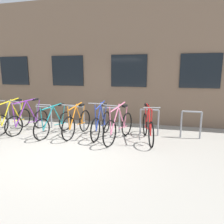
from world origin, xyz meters
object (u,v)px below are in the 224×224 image
at_px(bicycle_purple, 28,120).
at_px(bicycle_teal, 54,123).
at_px(bicycle_yellow, 13,119).
at_px(bicycle_pink, 119,127).
at_px(bicycle_red, 148,127).
at_px(bicycle_blue, 101,124).
at_px(bicycle_orange, 77,123).

bearing_deg(bicycle_purple, bicycle_teal, -5.24).
bearing_deg(bicycle_yellow, bicycle_pink, -1.65).
xyz_separation_m(bicycle_teal, bicycle_purple, (-0.99, 0.09, 0.01)).
height_order(bicycle_red, bicycle_purple, bicycle_purple).
distance_m(bicycle_teal, bicycle_purple, 1.00).
bearing_deg(bicycle_blue, bicycle_purple, -177.79).
bearing_deg(bicycle_pink, bicycle_blue, 160.81).
height_order(bicycle_blue, bicycle_pink, bicycle_pink).
relative_size(bicycle_purple, bicycle_blue, 1.00).
height_order(bicycle_teal, bicycle_blue, bicycle_blue).
distance_m(bicycle_teal, bicycle_blue, 1.46).
bearing_deg(bicycle_pink, bicycle_purple, 177.91).
xyz_separation_m(bicycle_orange, bicycle_blue, (0.75, 0.06, 0.00)).
bearing_deg(bicycle_orange, bicycle_pink, -5.98).
distance_m(bicycle_purple, bicycle_pink, 3.03).
height_order(bicycle_red, bicycle_orange, bicycle_red).
relative_size(bicycle_teal, bicycle_purple, 1.03).
height_order(bicycle_purple, bicycle_blue, bicycle_blue).
height_order(bicycle_red, bicycle_teal, bicycle_red).
xyz_separation_m(bicycle_red, bicycle_yellow, (-4.40, -0.10, -0.01)).
relative_size(bicycle_red, bicycle_yellow, 0.98).
distance_m(bicycle_red, bicycle_orange, 2.13).
bearing_deg(bicycle_purple, bicycle_orange, 1.00).
bearing_deg(bicycle_orange, bicycle_yellow, -179.09).
bearing_deg(bicycle_red, bicycle_yellow, -178.75).
height_order(bicycle_orange, bicycle_yellow, bicycle_yellow).
bearing_deg(bicycle_blue, bicycle_yellow, -178.09).
distance_m(bicycle_blue, bicycle_yellow, 3.02).
bearing_deg(bicycle_pink, bicycle_yellow, 178.35).
xyz_separation_m(bicycle_orange, bicycle_purple, (-1.69, -0.03, -0.01)).
bearing_deg(bicycle_orange, bicycle_purple, -179.00).
distance_m(bicycle_purple, bicycle_yellow, 0.58).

